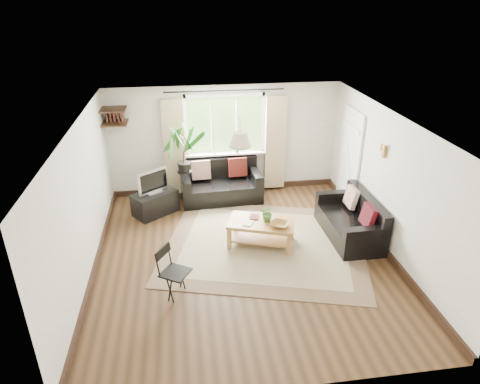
{
  "coord_description": "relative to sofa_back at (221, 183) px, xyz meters",
  "views": [
    {
      "loc": [
        -0.93,
        -6.14,
        4.21
      ],
      "look_at": [
        0.0,
        0.4,
        1.05
      ],
      "focal_mm": 32.0,
      "sensor_mm": 36.0,
      "label": 1
    }
  ],
  "objects": [
    {
      "name": "ceiling",
      "position": [
        0.15,
        -2.26,
        2.0
      ],
      "size": [
        5.5,
        5.5,
        0.0
      ],
      "primitive_type": "plane",
      "rotation": [
        3.14,
        0.0,
        0.0
      ],
      "color": "white",
      "rests_on": "floor"
    },
    {
      "name": "corner_shelf",
      "position": [
        -2.1,
        0.24,
        1.49
      ],
      "size": [
        0.5,
        0.5,
        0.34
      ],
      "primitive_type": null,
      "color": "black",
      "rests_on": "wall_back"
    },
    {
      "name": "wall_sconce",
      "position": [
        2.58,
        -1.96,
        1.34
      ],
      "size": [
        0.12,
        0.12,
        0.28
      ],
      "primitive_type": null,
      "color": "beige",
      "rests_on": "wall_right"
    },
    {
      "name": "tv_stand",
      "position": [
        -1.4,
        -0.44,
        -0.17
      ],
      "size": [
        0.99,
        0.91,
        0.47
      ],
      "primitive_type": "cube",
      "rotation": [
        0.0,
        0.0,
        0.63
      ],
      "color": "black",
      "rests_on": "floor"
    },
    {
      "name": "floor",
      "position": [
        0.15,
        -2.26,
        -0.4
      ],
      "size": [
        5.5,
        5.5,
        0.0
      ],
      "primitive_type": "plane",
      "color": "#301F10",
      "rests_on": "ground"
    },
    {
      "name": "pendant_lamp",
      "position": [
        0.15,
        -1.86,
        1.65
      ],
      "size": [
        0.36,
        0.36,
        0.54
      ],
      "primitive_type": null,
      "color": "beige",
      "rests_on": "ceiling"
    },
    {
      "name": "bowl",
      "position": [
        0.81,
        -2.13,
        0.11
      ],
      "size": [
        0.42,
        0.42,
        0.08
      ],
      "primitive_type": "imported",
      "rotation": [
        0.0,
        0.0,
        -0.57
      ],
      "color": "olive",
      "rests_on": "coffee_table"
    },
    {
      "name": "sofa_right",
      "position": [
        2.19,
        -1.87,
        -0.03
      ],
      "size": [
        1.61,
        0.83,
        0.75
      ],
      "primitive_type": null,
      "rotation": [
        0.0,
        0.0,
        -1.55
      ],
      "color": "black",
      "rests_on": "floor"
    },
    {
      "name": "wall_right",
      "position": [
        2.65,
        -2.26,
        0.8
      ],
      "size": [
        0.02,
        5.5,
        2.4
      ],
      "primitive_type": "cube",
      "color": "beige",
      "rests_on": "floor"
    },
    {
      "name": "tv",
      "position": [
        -1.4,
        -0.44,
        0.32
      ],
      "size": [
        0.67,
        0.57,
        0.51
      ],
      "primitive_type": null,
      "rotation": [
        0.0,
        0.0,
        0.63
      ],
      "color": "#A5A5AA",
      "rests_on": "tv_stand"
    },
    {
      "name": "palm_stand",
      "position": [
        -0.77,
        -0.21,
        0.47
      ],
      "size": [
        0.86,
        0.86,
        1.75
      ],
      "primitive_type": null,
      "rotation": [
        0.0,
        0.0,
        -0.32
      ],
      "color": "black",
      "rests_on": "floor"
    },
    {
      "name": "wall_back",
      "position": [
        0.15,
        0.49,
        0.8
      ],
      "size": [
        5.0,
        0.02,
        2.4
      ],
      "primitive_type": "cube",
      "color": "beige",
      "rests_on": "floor"
    },
    {
      "name": "window",
      "position": [
        0.15,
        0.45,
        1.15
      ],
      "size": [
        2.5,
        0.16,
        2.16
      ],
      "primitive_type": null,
      "color": "white",
      "rests_on": "wall_back"
    },
    {
      "name": "rug",
      "position": [
        0.6,
        -1.94,
        -0.39
      ],
      "size": [
        4.18,
        3.83,
        0.02
      ],
      "primitive_type": "cube",
      "rotation": [
        0.0,
        0.0,
        -0.27
      ],
      "color": "beige",
      "rests_on": "floor"
    },
    {
      "name": "sill_plant",
      "position": [
        0.4,
        0.37,
        0.66
      ],
      "size": [
        0.14,
        0.1,
        0.27
      ],
      "primitive_type": "imported",
      "color": "#2D6023",
      "rests_on": "window"
    },
    {
      "name": "coffee_table",
      "position": [
        0.53,
        -1.92,
        -0.17
      ],
      "size": [
        1.3,
        0.98,
        0.47
      ],
      "primitive_type": null,
      "rotation": [
        0.0,
        0.0,
        -0.34
      ],
      "color": "olive",
      "rests_on": "floor"
    },
    {
      "name": "wall_front",
      "position": [
        0.15,
        -5.01,
        0.8
      ],
      "size": [
        5.0,
        0.02,
        2.4
      ],
      "primitive_type": "cube",
      "color": "beige",
      "rests_on": "floor"
    },
    {
      "name": "table_plant",
      "position": [
        0.64,
        -1.91,
        0.22
      ],
      "size": [
        0.34,
        0.32,
        0.3
      ],
      "primitive_type": "imported",
      "rotation": [
        0.0,
        0.0,
        -0.38
      ],
      "color": "#386127",
      "rests_on": "coffee_table"
    },
    {
      "name": "book_b",
      "position": [
        0.35,
        -1.73,
        0.08
      ],
      "size": [
        0.21,
        0.25,
        0.02
      ],
      "primitive_type": "imported",
      "rotation": [
        0.0,
        0.0,
        -0.29
      ],
      "color": "#592D23",
      "rests_on": "coffee_table"
    },
    {
      "name": "door",
      "position": [
        2.62,
        -0.56,
        0.6
      ],
      "size": [
        0.06,
        0.96,
        2.06
      ],
      "primitive_type": "cube",
      "color": "silver",
      "rests_on": "wall_right"
    },
    {
      "name": "book_a",
      "position": [
        0.21,
        -1.92,
        0.08
      ],
      "size": [
        0.22,
        0.25,
        0.02
      ],
      "primitive_type": "imported",
      "rotation": [
        0.0,
        0.0,
        -0.47
      ],
      "color": "white",
      "rests_on": "coffee_table"
    },
    {
      "name": "sofa_back",
      "position": [
        0.0,
        0.0,
        0.0
      ],
      "size": [
        1.76,
        0.96,
        0.81
      ],
      "primitive_type": null,
      "rotation": [
        0.0,
        0.0,
        0.06
      ],
      "color": "black",
      "rests_on": "floor"
    },
    {
      "name": "wall_left",
      "position": [
        -2.35,
        -2.26,
        0.8
      ],
      "size": [
        0.02,
        5.5,
        2.4
      ],
      "primitive_type": "cube",
      "color": "beige",
      "rests_on": "floor"
    },
    {
      "name": "folding_chair",
      "position": [
        -1.0,
        -3.14,
        -0.0
      ],
      "size": [
        0.57,
        0.57,
        0.8
      ],
      "primitive_type": null,
      "rotation": [
        0.0,
        0.0,
        1.01
      ],
      "color": "black",
      "rests_on": "floor"
    }
  ]
}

